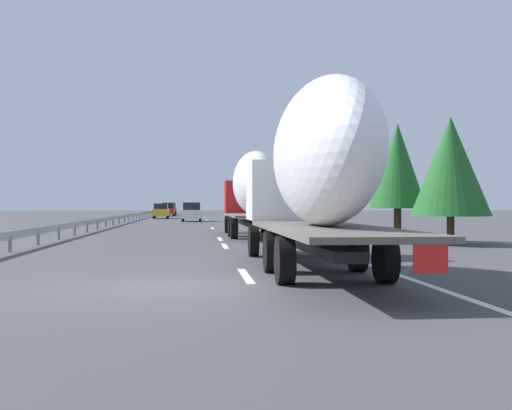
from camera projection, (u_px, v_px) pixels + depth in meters
ground_plane at (188, 225)px, 52.94m from camera, size 260.00×260.00×0.00m
lane_stripe_0 at (246, 276)px, 15.28m from camera, size 3.20×0.20×0.01m
lane_stripe_1 at (225, 246)px, 26.11m from camera, size 3.20×0.20×0.01m
lane_stripe_2 at (220, 239)px, 31.45m from camera, size 3.20×0.20×0.01m
lane_stripe_3 at (212, 228)px, 45.59m from camera, size 3.20×0.20×0.01m
lane_stripe_4 at (209, 223)px, 56.87m from camera, size 3.20×0.20×0.01m
lane_stripe_5 at (209, 223)px, 57.88m from camera, size 3.20×0.20×0.01m
lane_stripe_6 at (207, 220)px, 69.60m from camera, size 3.20×0.20×0.01m
lane_stripe_7 at (205, 217)px, 84.23m from camera, size 3.20×0.20×0.01m
edge_line_right at (249, 223)px, 58.43m from camera, size 110.00×0.20×0.01m
truck_lead at (253, 189)px, 33.60m from camera, size 12.27×2.55×4.40m
truck_trailing at (315, 169)px, 16.06m from camera, size 13.74×2.55×4.62m
car_red_compact at (168, 209)px, 93.60m from camera, size 4.18×1.88×1.95m
car_white_van at (192, 212)px, 63.77m from camera, size 4.35×1.91×1.90m
car_yellow_coupe at (161, 211)px, 76.98m from camera, size 4.59×1.79×1.82m
car_black_suv at (171, 209)px, 102.69m from camera, size 4.58×1.74×1.98m
road_sign at (272, 198)px, 50.91m from camera, size 0.10×0.90×3.26m
tree_0 at (398, 166)px, 29.76m from camera, size 2.65×2.65×5.50m
tree_1 at (451, 166)px, 26.97m from camera, size 3.36×3.36×5.43m
tree_2 at (293, 187)px, 79.97m from camera, size 3.79×3.79×6.22m
tree_3 at (287, 189)px, 76.70m from camera, size 2.82×2.82×5.75m
tree_4 at (282, 188)px, 88.05m from camera, size 2.57×2.57×6.52m
tree_5 at (313, 174)px, 49.60m from camera, size 2.84×2.84×6.64m
guardrail_median at (119, 217)px, 55.36m from camera, size 94.00×0.10×0.76m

